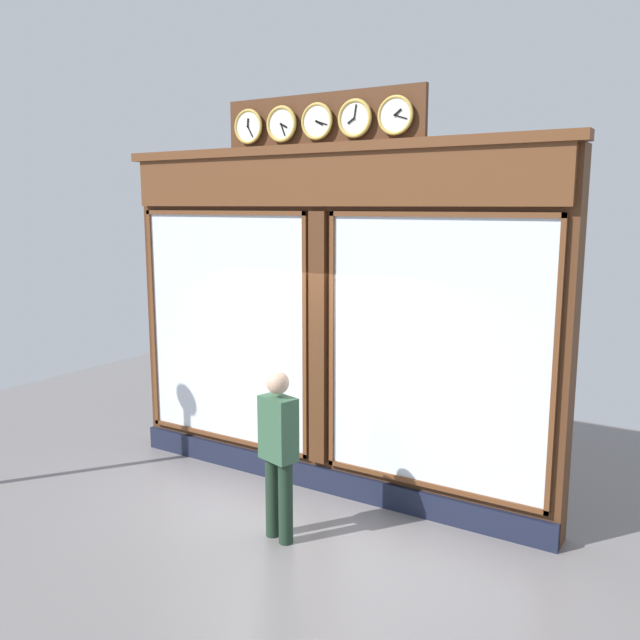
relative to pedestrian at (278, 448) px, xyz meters
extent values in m
plane|color=slate|center=(0.27, 1.61, -0.93)|extent=(14.00, 14.00, 0.00)
cube|color=#4C2B16|center=(0.27, -1.34, 0.95)|extent=(5.32, 0.30, 3.77)
cube|color=#191E33|center=(0.27, -1.17, -0.79)|extent=(5.32, 0.08, 0.28)
cube|color=brown|center=(0.27, -1.15, 2.56)|extent=(5.21, 0.08, 0.55)
cube|color=brown|center=(0.27, -1.17, 2.89)|extent=(5.42, 0.20, 0.10)
cube|color=silver|center=(-1.08, -1.18, 0.83)|extent=(2.31, 0.02, 2.72)
cube|color=brown|center=(-1.08, -1.16, 2.21)|extent=(2.41, 0.04, 0.05)
cube|color=brown|center=(-1.08, -1.16, -0.56)|extent=(2.41, 0.04, 0.05)
cube|color=brown|center=(-2.26, -1.16, 0.83)|extent=(0.05, 0.04, 2.82)
cube|color=brown|center=(0.10, -1.16, 0.83)|extent=(0.05, 0.04, 2.82)
cube|color=silver|center=(1.63, -1.18, 0.83)|extent=(2.31, 0.02, 2.72)
cube|color=brown|center=(1.63, -1.16, 2.21)|extent=(2.41, 0.04, 0.05)
cube|color=brown|center=(1.63, -1.16, -0.56)|extent=(2.41, 0.04, 0.05)
cube|color=brown|center=(2.81, -1.16, 0.83)|extent=(0.05, 0.04, 2.82)
cube|color=brown|center=(0.45, -1.16, 0.83)|extent=(0.05, 0.04, 2.82)
cube|color=#4C2B16|center=(0.27, -1.16, 0.83)|extent=(0.20, 0.10, 2.82)
cube|color=#4C2B16|center=(0.27, -1.21, 3.16)|extent=(2.39, 0.06, 0.59)
cylinder|color=white|center=(-0.63, -1.13, 3.16)|extent=(0.32, 0.02, 0.32)
torus|color=gold|center=(-0.63, -1.13, 3.16)|extent=(0.38, 0.03, 0.38)
cube|color=black|center=(-0.66, -1.12, 3.18)|extent=(0.08, 0.01, 0.07)
cube|color=black|center=(-0.69, -1.12, 3.14)|extent=(0.13, 0.01, 0.05)
sphere|color=black|center=(-0.63, -1.11, 3.16)|extent=(0.02, 0.02, 0.02)
cylinder|color=white|center=(-0.18, -1.13, 3.16)|extent=(0.32, 0.02, 0.32)
torus|color=gold|center=(-0.18, -1.13, 3.16)|extent=(0.39, 0.04, 0.39)
cube|color=black|center=(-0.14, -1.12, 3.14)|extent=(0.08, 0.01, 0.06)
cube|color=black|center=(-0.19, -1.12, 3.23)|extent=(0.03, 0.01, 0.14)
sphere|color=black|center=(-0.18, -1.11, 3.16)|extent=(0.02, 0.02, 0.02)
cylinder|color=white|center=(0.27, -1.13, 3.16)|extent=(0.32, 0.02, 0.32)
torus|color=gold|center=(0.27, -1.13, 3.16)|extent=(0.38, 0.04, 0.38)
cube|color=black|center=(0.24, -1.12, 3.14)|extent=(0.09, 0.01, 0.06)
cube|color=black|center=(0.21, -1.12, 3.14)|extent=(0.13, 0.01, 0.05)
sphere|color=black|center=(0.27, -1.11, 3.16)|extent=(0.02, 0.02, 0.02)
cylinder|color=white|center=(0.72, -1.13, 3.16)|extent=(0.32, 0.02, 0.32)
torus|color=gold|center=(0.72, -1.13, 3.16)|extent=(0.39, 0.04, 0.39)
cube|color=black|center=(0.69, -1.12, 3.14)|extent=(0.09, 0.01, 0.06)
cube|color=black|center=(0.70, -1.12, 3.10)|extent=(0.06, 0.01, 0.13)
sphere|color=black|center=(0.72, -1.11, 3.16)|extent=(0.02, 0.02, 0.02)
cylinder|color=white|center=(1.17, -1.13, 3.16)|extent=(0.32, 0.02, 0.32)
torus|color=gold|center=(1.17, -1.13, 3.16)|extent=(0.38, 0.04, 0.38)
cube|color=black|center=(1.17, -1.12, 3.20)|extent=(0.03, 0.01, 0.09)
cube|color=black|center=(1.14, -1.12, 3.10)|extent=(0.08, 0.01, 0.12)
sphere|color=black|center=(1.17, -1.11, 3.16)|extent=(0.02, 0.02, 0.02)
cylinder|color=#1C2F21|center=(0.10, -0.03, -0.52)|extent=(0.14, 0.14, 0.82)
cylinder|color=#1C2F21|center=(-0.10, 0.03, -0.52)|extent=(0.14, 0.14, 0.82)
cube|color=#33563D|center=(0.00, 0.00, 0.20)|extent=(0.41, 0.31, 0.62)
sphere|color=tan|center=(0.00, 0.00, 0.65)|extent=(0.22, 0.22, 0.22)
camera|label=1|loc=(-3.56, 4.96, 2.30)|focal=37.51mm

